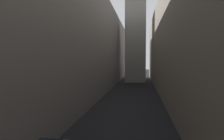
# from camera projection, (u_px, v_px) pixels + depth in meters

# --- Properties ---
(ground_plane) EXTENTS (264.00, 264.00, 0.00)m
(ground_plane) POSITION_uv_depth(u_px,v_px,m) (131.00, 96.00, 41.80)
(ground_plane) COLOR black
(building_block_left) EXTENTS (12.99, 108.00, 21.23)m
(building_block_left) POSITION_uv_depth(u_px,v_px,m) (76.00, 44.00, 44.94)
(building_block_left) COLOR slate
(building_block_left) RESTS_ON ground
(building_block_right) EXTENTS (12.33, 108.00, 21.30)m
(building_block_right) POSITION_uv_depth(u_px,v_px,m) (191.00, 43.00, 41.72)
(building_block_right) COLOR #756B5B
(building_block_right) RESTS_ON ground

